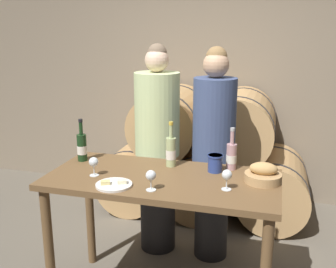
% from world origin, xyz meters
% --- Properties ---
extents(stone_wall_back, '(10.00, 0.12, 3.20)m').
position_xyz_m(stone_wall_back, '(0.00, 2.04, 1.60)').
color(stone_wall_back, gray).
rests_on(stone_wall_back, ground_plane).
extents(barrel_stack, '(2.08, 0.87, 1.28)m').
position_xyz_m(barrel_stack, '(-0.00, 1.49, 0.57)').
color(barrel_stack, tan).
rests_on(barrel_stack, ground_plane).
extents(tasting_table, '(1.50, 0.71, 0.92)m').
position_xyz_m(tasting_table, '(0.00, 0.00, 0.78)').
color(tasting_table, brown).
rests_on(tasting_table, ground_plane).
extents(person_left, '(0.36, 0.36, 1.74)m').
position_xyz_m(person_left, '(-0.24, 0.66, 0.88)').
color(person_left, '#232326').
rests_on(person_left, ground_plane).
extents(person_right, '(0.33, 0.33, 1.73)m').
position_xyz_m(person_right, '(0.23, 0.67, 0.88)').
color(person_right, '#232326').
rests_on(person_right, ground_plane).
extents(wine_bottle_red, '(0.07, 0.07, 0.31)m').
position_xyz_m(wine_bottle_red, '(-0.65, 0.16, 1.03)').
color(wine_bottle_red, '#193819').
rests_on(wine_bottle_red, tasting_table).
extents(wine_bottle_white, '(0.07, 0.07, 0.32)m').
position_xyz_m(wine_bottle_white, '(-0.00, 0.22, 1.03)').
color(wine_bottle_white, '#ADBC7F').
rests_on(wine_bottle_white, tasting_table).
extents(wine_bottle_rose, '(0.07, 0.07, 0.29)m').
position_xyz_m(wine_bottle_rose, '(0.41, 0.27, 1.02)').
color(wine_bottle_rose, '#BC8E93').
rests_on(wine_bottle_rose, tasting_table).
extents(blue_crock, '(0.10, 0.10, 0.12)m').
position_xyz_m(blue_crock, '(0.31, 0.19, 0.99)').
color(blue_crock, navy).
rests_on(blue_crock, tasting_table).
extents(bread_basket, '(0.23, 0.23, 0.13)m').
position_xyz_m(bread_basket, '(0.63, 0.09, 0.97)').
color(bread_basket, tan).
rests_on(bread_basket, tasting_table).
extents(cheese_plate, '(0.22, 0.22, 0.04)m').
position_xyz_m(cheese_plate, '(-0.24, -0.23, 0.93)').
color(cheese_plate, white).
rests_on(cheese_plate, tasting_table).
extents(wine_glass_far_left, '(0.06, 0.06, 0.13)m').
position_xyz_m(wine_glass_far_left, '(-0.43, -0.10, 1.01)').
color(wine_glass_far_left, white).
rests_on(wine_glass_far_left, tasting_table).
extents(wine_glass_left, '(0.06, 0.06, 0.13)m').
position_xyz_m(wine_glass_left, '(-0.00, -0.23, 1.01)').
color(wine_glass_left, white).
rests_on(wine_glass_left, tasting_table).
extents(wine_glass_center, '(0.06, 0.06, 0.13)m').
position_xyz_m(wine_glass_center, '(0.43, -0.10, 1.01)').
color(wine_glass_center, white).
rests_on(wine_glass_center, tasting_table).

